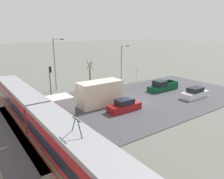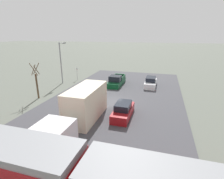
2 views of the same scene
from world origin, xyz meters
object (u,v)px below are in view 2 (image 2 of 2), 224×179
(street_tree, at_px, (37,83))
(box_truck, at_px, (80,109))
(street_lamp_mid_block, at_px, (61,60))
(sedan_car_1, at_px, (123,111))
(sedan_car_0, at_px, (151,82))
(no_parking_sign, at_px, (77,72))
(pickup_truck, at_px, (116,81))

(street_tree, bearing_deg, box_truck, 150.33)
(street_lamp_mid_block, bearing_deg, sedan_car_1, 142.56)
(sedan_car_0, height_order, street_tree, street_tree)
(sedan_car_0, distance_m, no_parking_sign, 14.24)
(sedan_car_0, distance_m, street_lamp_mid_block, 16.19)
(sedan_car_1, height_order, no_parking_sign, no_parking_sign)
(street_lamp_mid_block, distance_m, no_parking_sign, 4.19)
(street_lamp_mid_block, bearing_deg, sedan_car_0, -173.06)
(box_truck, bearing_deg, sedan_car_1, -142.61)
(pickup_truck, relative_size, no_parking_sign, 2.42)
(box_truck, distance_m, street_tree, 10.42)
(no_parking_sign, bearing_deg, box_truck, 118.04)
(sedan_car_1, bearing_deg, box_truck, 37.39)
(box_truck, height_order, street_tree, street_tree)
(pickup_truck, relative_size, street_tree, 1.15)
(pickup_truck, height_order, street_tree, street_tree)
(pickup_truck, bearing_deg, no_parking_sign, -11.29)
(sedan_car_0, bearing_deg, street_tree, -145.59)
(box_truck, relative_size, no_parking_sign, 4.40)
(pickup_truck, distance_m, street_lamp_mid_block, 10.53)
(box_truck, height_order, sedan_car_0, box_truck)
(street_lamp_mid_block, xyz_separation_m, no_parking_sign, (-1.50, -2.75, -2.78))
(box_truck, relative_size, street_tree, 2.10)
(sedan_car_1, bearing_deg, street_tree, -10.47)
(pickup_truck, height_order, street_lamp_mid_block, street_lamp_mid_block)
(sedan_car_0, relative_size, street_lamp_mid_block, 0.66)
(sedan_car_1, bearing_deg, sedan_car_0, -99.07)
(pickup_truck, distance_m, sedan_car_0, 5.87)
(pickup_truck, distance_m, street_tree, 12.89)
(sedan_car_0, height_order, no_parking_sign, no_parking_sign)
(sedan_car_0, relative_size, no_parking_sign, 2.00)
(box_truck, distance_m, street_lamp_mid_block, 16.87)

